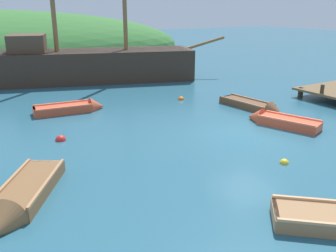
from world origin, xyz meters
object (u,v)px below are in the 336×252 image
object	(u,v)px
rowboat_near_dock	(73,109)
buoy_yellow	(284,163)
sailing_ship	(88,69)
buoy_red	(61,140)
buoy_orange	(181,100)
rowboat_portside	(21,200)
rowboat_center	(255,107)
rowboat_far	(278,122)

from	to	relation	value
rowboat_near_dock	buoy_yellow	world-z (taller)	rowboat_near_dock
sailing_ship	buoy_red	distance (m)	11.71
sailing_ship	buoy_orange	distance (m)	8.15
rowboat_portside	rowboat_center	distance (m)	12.29
rowboat_near_dock	buoy_orange	world-z (taller)	rowboat_near_dock
rowboat_near_dock	buoy_yellow	bearing A→B (deg)	-60.75
rowboat_portside	rowboat_far	bearing A→B (deg)	128.75
rowboat_near_dock	rowboat_center	distance (m)	9.00
buoy_yellow	rowboat_center	bearing A→B (deg)	54.66
sailing_ship	buoy_yellow	xyz separation A→B (m)	(0.96, -16.56, -0.80)
sailing_ship	rowboat_center	distance (m)	12.18
rowboat_far	buoy_yellow	distance (m)	4.17
sailing_ship	buoy_yellow	bearing A→B (deg)	-68.77
buoy_red	buoy_orange	xyz separation A→B (m)	(7.42, 2.97, 0.00)
rowboat_center	buoy_orange	xyz separation A→B (m)	(-2.15, 3.51, -0.10)
buoy_red	buoy_orange	world-z (taller)	buoy_red
buoy_red	buoy_orange	distance (m)	7.99
rowboat_portside	buoy_yellow	distance (m)	8.09
rowboat_near_dock	buoy_yellow	distance (m)	10.44
rowboat_portside	rowboat_center	bearing A→B (deg)	139.35
rowboat_portside	buoy_orange	distance (m)	11.98
rowboat_center	rowboat_near_dock	bearing A→B (deg)	-125.00
rowboat_near_dock	buoy_yellow	size ratio (longest dim) A/B	11.44
rowboat_center	buoy_yellow	world-z (taller)	rowboat_center
rowboat_near_dock	rowboat_far	world-z (taller)	rowboat_near_dock
sailing_ship	rowboat_portside	distance (m)	16.44
rowboat_far	buoy_yellow	world-z (taller)	rowboat_far
rowboat_portside	rowboat_far	world-z (taller)	rowboat_portside
buoy_red	buoy_yellow	distance (m)	8.25
rowboat_far	buoy_orange	distance (m)	6.03
rowboat_center	buoy_red	distance (m)	9.59
rowboat_near_dock	buoy_orange	distance (m)	5.85
rowboat_portside	rowboat_far	distance (m)	10.90
rowboat_near_dock	rowboat_center	size ratio (longest dim) A/B	0.93
rowboat_far	rowboat_center	distance (m)	2.55
buoy_yellow	sailing_ship	bearing A→B (deg)	93.30
sailing_ship	buoy_yellow	distance (m)	16.61
buoy_orange	buoy_yellow	bearing A→B (deg)	-100.58
sailing_ship	buoy_red	bearing A→B (deg)	-96.35
buoy_yellow	rowboat_near_dock	bearing A→B (deg)	113.42
sailing_ship	rowboat_portside	world-z (taller)	sailing_ship
rowboat_center	buoy_red	bearing A→B (deg)	-100.37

